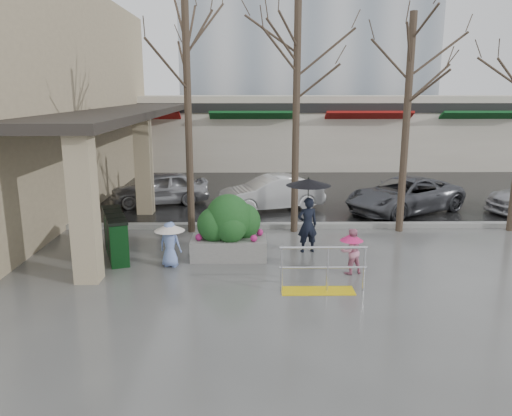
{
  "coord_description": "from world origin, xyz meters",
  "views": [
    {
      "loc": [
        -0.19,
        -11.41,
        4.29
      ],
      "look_at": [
        -0.02,
        1.26,
        1.3
      ],
      "focal_mm": 35.0,
      "sensor_mm": 36.0,
      "label": 1
    }
  ],
  "objects_px": {
    "child_pink": "(351,249)",
    "news_boxes": "(115,235)",
    "car_a": "(160,188)",
    "car_c": "(404,195)",
    "car_b": "(271,193)",
    "woman": "(308,205)",
    "handrail": "(321,275)",
    "planter": "(229,228)",
    "tree_mideast": "(410,70)",
    "child_blue": "(170,239)",
    "tree_midwest": "(297,57)",
    "tree_west": "(187,62)"
  },
  "relations": [
    {
      "from": "child_blue",
      "to": "tree_west",
      "type": "bearing_deg",
      "value": -76.65
    },
    {
      "from": "car_a",
      "to": "car_c",
      "type": "xyz_separation_m",
      "value": [
        9.01,
        -1.42,
        0.0
      ]
    },
    {
      "from": "child_pink",
      "to": "car_b",
      "type": "bearing_deg",
      "value": -94.97
    },
    {
      "from": "tree_west",
      "to": "child_pink",
      "type": "height_order",
      "value": "tree_west"
    },
    {
      "from": "handrail",
      "to": "car_c",
      "type": "xyz_separation_m",
      "value": [
        4.01,
        7.24,
        0.25
      ]
    },
    {
      "from": "news_boxes",
      "to": "car_b",
      "type": "relative_size",
      "value": 0.56
    },
    {
      "from": "tree_midwest",
      "to": "car_a",
      "type": "height_order",
      "value": "tree_midwest"
    },
    {
      "from": "car_a",
      "to": "child_pink",
      "type": "bearing_deg",
      "value": 22.41
    },
    {
      "from": "woman",
      "to": "child_blue",
      "type": "xyz_separation_m",
      "value": [
        -3.54,
        -1.11,
        -0.59
      ]
    },
    {
      "from": "handrail",
      "to": "planter",
      "type": "relative_size",
      "value": 0.97
    },
    {
      "from": "news_boxes",
      "to": "car_a",
      "type": "bearing_deg",
      "value": 69.1
    },
    {
      "from": "tree_mideast",
      "to": "car_b",
      "type": "relative_size",
      "value": 1.7
    },
    {
      "from": "child_blue",
      "to": "planter",
      "type": "height_order",
      "value": "planter"
    },
    {
      "from": "tree_mideast",
      "to": "child_blue",
      "type": "distance_m",
      "value": 8.46
    },
    {
      "from": "planter",
      "to": "car_a",
      "type": "relative_size",
      "value": 0.53
    },
    {
      "from": "handrail",
      "to": "tree_midwest",
      "type": "distance_m",
      "value": 6.83
    },
    {
      "from": "car_c",
      "to": "tree_midwest",
      "type": "bearing_deg",
      "value": -90.0
    },
    {
      "from": "child_pink",
      "to": "car_a",
      "type": "relative_size",
      "value": 0.3
    },
    {
      "from": "child_blue",
      "to": "news_boxes",
      "type": "height_order",
      "value": "news_boxes"
    },
    {
      "from": "tree_west",
      "to": "child_pink",
      "type": "xyz_separation_m",
      "value": [
        4.23,
        -3.71,
        -4.46
      ]
    },
    {
      "from": "handrail",
      "to": "tree_midwest",
      "type": "relative_size",
      "value": 0.27
    },
    {
      "from": "car_b",
      "to": "tree_mideast",
      "type": "bearing_deg",
      "value": 34.79
    },
    {
      "from": "tree_west",
      "to": "child_blue",
      "type": "height_order",
      "value": "tree_west"
    },
    {
      "from": "child_pink",
      "to": "child_blue",
      "type": "height_order",
      "value": "child_blue"
    },
    {
      "from": "woman",
      "to": "car_a",
      "type": "xyz_separation_m",
      "value": [
        -5.01,
        5.91,
        -0.67
      ]
    },
    {
      "from": "tree_mideast",
      "to": "child_blue",
      "type": "height_order",
      "value": "tree_mideast"
    },
    {
      "from": "woman",
      "to": "car_b",
      "type": "xyz_separation_m",
      "value": [
        -0.76,
        4.95,
        -0.67
      ]
    },
    {
      "from": "planter",
      "to": "news_boxes",
      "type": "distance_m",
      "value": 3.02
    },
    {
      "from": "news_boxes",
      "to": "car_b",
      "type": "bearing_deg",
      "value": 30.27
    },
    {
      "from": "tree_west",
      "to": "car_b",
      "type": "bearing_deg",
      "value": 48.05
    },
    {
      "from": "news_boxes",
      "to": "car_b",
      "type": "distance_m",
      "value": 6.81
    },
    {
      "from": "woman",
      "to": "car_a",
      "type": "bearing_deg",
      "value": -61.06
    },
    {
      "from": "planter",
      "to": "car_a",
      "type": "bearing_deg",
      "value": 114.58
    },
    {
      "from": "handrail",
      "to": "child_blue",
      "type": "height_order",
      "value": "child_blue"
    },
    {
      "from": "tree_west",
      "to": "news_boxes",
      "type": "xyz_separation_m",
      "value": [
        -1.73,
        -2.34,
        -4.5
      ]
    },
    {
      "from": "tree_mideast",
      "to": "child_blue",
      "type": "xyz_separation_m",
      "value": [
        -6.67,
        -3.15,
        -4.15
      ]
    },
    {
      "from": "tree_midwest",
      "to": "child_blue",
      "type": "xyz_separation_m",
      "value": [
        -3.37,
        -3.15,
        -4.52
      ]
    },
    {
      "from": "child_pink",
      "to": "car_b",
      "type": "relative_size",
      "value": 0.29
    },
    {
      "from": "news_boxes",
      "to": "car_a",
      "type": "distance_m",
      "value": 6.2
    },
    {
      "from": "car_b",
      "to": "child_blue",
      "type": "bearing_deg",
      "value": -43.08
    },
    {
      "from": "car_a",
      "to": "car_b",
      "type": "relative_size",
      "value": 0.97
    },
    {
      "from": "tree_mideast",
      "to": "car_a",
      "type": "bearing_deg",
      "value": 154.61
    },
    {
      "from": "handrail",
      "to": "tree_west",
      "type": "distance_m",
      "value": 7.52
    },
    {
      "from": "handrail",
      "to": "car_a",
      "type": "xyz_separation_m",
      "value": [
        -5.0,
        8.67,
        0.25
      ]
    },
    {
      "from": "child_blue",
      "to": "tree_mideast",
      "type": "bearing_deg",
      "value": -138.3
    },
    {
      "from": "tree_midwest",
      "to": "car_c",
      "type": "height_order",
      "value": "tree_midwest"
    },
    {
      "from": "child_pink",
      "to": "news_boxes",
      "type": "height_order",
      "value": "news_boxes"
    },
    {
      "from": "tree_midwest",
      "to": "tree_mideast",
      "type": "relative_size",
      "value": 1.08
    },
    {
      "from": "handrail",
      "to": "tree_midwest",
      "type": "bearing_deg",
      "value": 91.91
    },
    {
      "from": "tree_mideast",
      "to": "car_c",
      "type": "distance_m",
      "value": 4.96
    }
  ]
}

